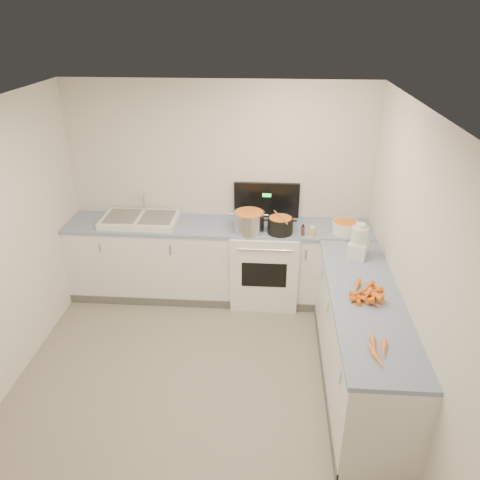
# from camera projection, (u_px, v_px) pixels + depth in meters

# --- Properties ---
(floor) EXTENTS (3.50, 4.00, 0.00)m
(floor) POSITION_uv_depth(u_px,v_px,m) (199.00, 396.00, 4.25)
(floor) COLOR gray
(floor) RESTS_ON ground
(ceiling) EXTENTS (3.50, 4.00, 0.00)m
(ceiling) POSITION_uv_depth(u_px,v_px,m) (184.00, 118.00, 3.14)
(ceiling) COLOR silver
(ceiling) RESTS_ON ground
(wall_back) EXTENTS (3.50, 0.00, 2.50)m
(wall_back) POSITION_uv_depth(u_px,v_px,m) (220.00, 190.00, 5.48)
(wall_back) COLOR silver
(wall_back) RESTS_ON ground
(wall_right) EXTENTS (0.00, 4.00, 2.50)m
(wall_right) POSITION_uv_depth(u_px,v_px,m) (418.00, 286.00, 3.58)
(wall_right) COLOR silver
(wall_right) RESTS_ON ground
(counter_back) EXTENTS (3.50, 0.62, 0.94)m
(counter_back) POSITION_uv_depth(u_px,v_px,m) (218.00, 261.00, 5.56)
(counter_back) COLOR white
(counter_back) RESTS_ON ground
(counter_right) EXTENTS (0.62, 2.20, 0.94)m
(counter_right) POSITION_uv_depth(u_px,v_px,m) (361.00, 341.00, 4.21)
(counter_right) COLOR white
(counter_right) RESTS_ON ground
(stove) EXTENTS (0.76, 0.65, 1.36)m
(stove) POSITION_uv_depth(u_px,v_px,m) (265.00, 262.00, 5.51)
(stove) COLOR white
(stove) RESTS_ON ground
(sink) EXTENTS (0.86, 0.52, 0.31)m
(sink) POSITION_uv_depth(u_px,v_px,m) (140.00, 219.00, 5.39)
(sink) COLOR white
(sink) RESTS_ON counter_back
(steel_pot) EXTENTS (0.45, 0.45, 0.25)m
(steel_pot) POSITION_uv_depth(u_px,v_px,m) (249.00, 223.00, 5.15)
(steel_pot) COLOR silver
(steel_pot) RESTS_ON stove
(black_pot) EXTENTS (0.31, 0.31, 0.20)m
(black_pot) POSITION_uv_depth(u_px,v_px,m) (280.00, 226.00, 5.12)
(black_pot) COLOR black
(black_pot) RESTS_ON stove
(wooden_spoon) EXTENTS (0.15, 0.36, 0.02)m
(wooden_spoon) POSITION_uv_depth(u_px,v_px,m) (281.00, 217.00, 5.07)
(wooden_spoon) COLOR #AD7A47
(wooden_spoon) RESTS_ON black_pot
(mixing_bowl) EXTENTS (0.30, 0.30, 0.13)m
(mixing_bowl) POSITION_uv_depth(u_px,v_px,m) (345.00, 227.00, 5.13)
(mixing_bowl) COLOR white
(mixing_bowl) RESTS_ON counter_back
(extract_bottle) EXTENTS (0.04, 0.04, 0.10)m
(extract_bottle) POSITION_uv_depth(u_px,v_px,m) (303.00, 231.00, 5.08)
(extract_bottle) COLOR #593319
(extract_bottle) RESTS_ON counter_back
(spice_jar) EXTENTS (0.06, 0.06, 0.10)m
(spice_jar) POSITION_uv_depth(u_px,v_px,m) (312.00, 232.00, 5.06)
(spice_jar) COLOR #E5B266
(spice_jar) RESTS_ON counter_back
(food_processor) EXTENTS (0.23, 0.26, 0.35)m
(food_processor) POSITION_uv_depth(u_px,v_px,m) (359.00, 243.00, 4.60)
(food_processor) COLOR white
(food_processor) RESTS_ON counter_right
(carrot_pile) EXTENTS (0.31, 0.42, 0.09)m
(carrot_pile) POSITION_uv_depth(u_px,v_px,m) (367.00, 294.00, 3.98)
(carrot_pile) COLOR orange
(carrot_pile) RESTS_ON counter_right
(peeled_carrots) EXTENTS (0.15, 0.35, 0.04)m
(peeled_carrots) POSITION_uv_depth(u_px,v_px,m) (378.00, 351.00, 3.34)
(peeled_carrots) COLOR orange
(peeled_carrots) RESTS_ON counter_right
(peelings) EXTENTS (0.19, 0.28, 0.01)m
(peelings) POSITION_uv_depth(u_px,v_px,m) (123.00, 215.00, 5.40)
(peelings) COLOR tan
(peelings) RESTS_ON sink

